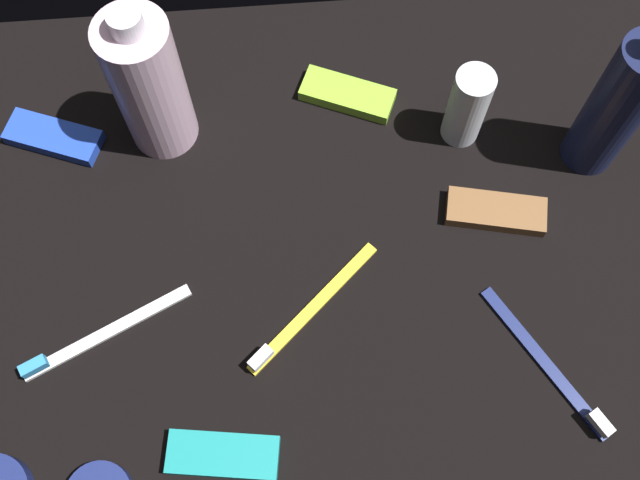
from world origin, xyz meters
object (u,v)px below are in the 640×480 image
(lotion_bottle, at_px, (617,107))
(snack_bar_brown, at_px, (496,212))
(snack_bar_teal, at_px, (223,455))
(toothbrush_yellow, at_px, (306,314))
(toothbrush_white, at_px, (97,337))
(bodywash_bottle, at_px, (149,85))
(toothbrush_navy, at_px, (552,370))
(deodorant_stick, at_px, (467,107))
(snack_bar_lime, at_px, (347,95))
(snack_bar_blue, at_px, (54,137))

(lotion_bottle, xyz_separation_m, snack_bar_brown, (0.11, 0.07, -0.09))
(snack_bar_teal, bearing_deg, toothbrush_yellow, -115.53)
(lotion_bottle, height_order, snack_bar_teal, lotion_bottle)
(toothbrush_white, xyz_separation_m, snack_bar_brown, (-0.42, -0.10, 0.00))
(snack_bar_teal, bearing_deg, bodywash_bottle, -73.32)
(toothbrush_navy, xyz_separation_m, snack_bar_brown, (0.03, -0.17, 0.00))
(toothbrush_yellow, height_order, toothbrush_white, same)
(bodywash_bottle, xyz_separation_m, toothbrush_navy, (-0.38, 0.30, -0.09))
(snack_bar_brown, bearing_deg, toothbrush_navy, 111.38)
(bodywash_bottle, height_order, snack_bar_teal, bodywash_bottle)
(toothbrush_yellow, bearing_deg, snack_bar_teal, 56.24)
(deodorant_stick, xyz_separation_m, snack_bar_lime, (0.12, -0.05, -0.04))
(snack_bar_brown, bearing_deg, snack_bar_blue, -2.89)
(lotion_bottle, bearing_deg, bodywash_bottle, -8.02)
(bodywash_bottle, distance_m, snack_bar_brown, 0.38)
(toothbrush_navy, bearing_deg, bodywash_bottle, -38.77)
(snack_bar_brown, bearing_deg, snack_bar_teal, 49.71)
(bodywash_bottle, xyz_separation_m, snack_bar_teal, (-0.05, 0.36, -0.08))
(toothbrush_navy, bearing_deg, snack_bar_brown, -80.90)
(bodywash_bottle, relative_size, toothbrush_yellow, 1.42)
(snack_bar_blue, bearing_deg, snack_bar_teal, 137.57)
(lotion_bottle, bearing_deg, snack_bar_blue, -6.07)
(lotion_bottle, xyz_separation_m, toothbrush_navy, (0.09, 0.24, -0.09))
(toothbrush_navy, relative_size, snack_bar_brown, 1.55)
(lotion_bottle, relative_size, snack_bar_teal, 2.05)
(snack_bar_lime, bearing_deg, snack_bar_blue, 28.37)
(deodorant_stick, distance_m, snack_bar_brown, 0.11)
(toothbrush_navy, relative_size, snack_bar_blue, 1.55)
(snack_bar_teal, bearing_deg, toothbrush_navy, -162.13)
(snack_bar_blue, bearing_deg, snack_bar_brown, -173.91)
(snack_bar_brown, bearing_deg, bodywash_bottle, -8.26)
(lotion_bottle, distance_m, snack_bar_brown, 0.16)
(deodorant_stick, height_order, snack_bar_teal, deodorant_stick)
(snack_bar_brown, relative_size, snack_bar_teal, 1.00)
(snack_bar_brown, bearing_deg, deodorant_stick, -65.35)
(snack_bar_brown, xyz_separation_m, snack_bar_lime, (0.14, -0.16, 0.00))
(toothbrush_white, relative_size, snack_bar_teal, 1.61)
(lotion_bottle, relative_size, snack_bar_brown, 2.05)
(snack_bar_brown, distance_m, snack_bar_teal, 0.37)
(snack_bar_brown, xyz_separation_m, snack_bar_teal, (0.30, 0.23, 0.00))
(deodorant_stick, relative_size, snack_bar_teal, 1.00)
(toothbrush_white, distance_m, snack_bar_blue, 0.24)
(deodorant_stick, bearing_deg, toothbrush_yellow, 46.98)
(snack_bar_teal, bearing_deg, lotion_bottle, -136.22)
(lotion_bottle, bearing_deg, deodorant_stick, -15.53)
(deodorant_stick, xyz_separation_m, snack_bar_brown, (-0.02, 0.10, -0.04))
(toothbrush_navy, xyz_separation_m, snack_bar_blue, (0.50, -0.30, 0.00))
(snack_bar_brown, bearing_deg, lotion_bottle, -137.58)
(toothbrush_white, bearing_deg, snack_bar_brown, -166.23)
(toothbrush_navy, height_order, snack_bar_blue, toothbrush_navy)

